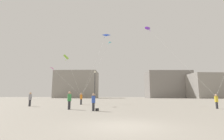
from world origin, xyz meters
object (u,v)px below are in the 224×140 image
Objects in this scene: person_in_green at (69,100)px; kite_cobalt_delta at (106,36)px; building_left_hall at (77,85)px; building_right_hall at (207,86)px; kite_cyan_diamond at (109,44)px; kite_violet_diamond at (149,29)px; person_in_blue at (93,101)px; building_centre_hall at (168,85)px; person_in_yellow at (216,101)px; handbag_beside_flyer at (97,110)px; person_in_orange at (81,98)px; person_in_grey at (30,99)px; kite_lime_delta at (67,58)px; lamppost_west at (95,82)px; kite_magenta_diamond at (52,68)px.

person_in_green is 17.72m from kite_cobalt_delta.
building_left_hall is 73.25m from building_right_hall.
kite_violet_diamond is at bearing -65.43° from kite_cyan_diamond.
person_in_green is at bearing 160.75° from person_in_blue.
person_in_yellow is at bearing -107.07° from building_centre_hall.
kite_cyan_diamond is at bearing 84.59° from kite_cobalt_delta.
kite_violet_diamond is at bearing -112.38° from building_centre_hall.
kite_violet_diamond is 0.85× the size of kite_cyan_diamond.
person_in_blue is 0.85m from handbag_beside_flyer.
kite_cyan_diamond reaches higher than handbag_beside_flyer.
person_in_green is 1.01× the size of person_in_orange.
kite_cyan_diamond is (10.70, 15.56, 12.81)m from person_in_grey.
person_in_orange is 12.91m from kite_cobalt_delta.
handbag_beside_flyer is at bearing -130.26° from kite_violet_diamond.
person_in_yellow is 21.13m from kite_lime_delta.
kite_lime_delta is at bearing 174.87° from kite_violet_diamond.
kite_lime_delta is 20.59× the size of handbag_beside_flyer.
person_in_green is at bearing -129.98° from building_right_hall.
person_in_orange is 0.07× the size of building_centre_hall.
kite_cobalt_delta is (-0.74, -7.84, -1.07)m from kite_cyan_diamond.
person_in_orange is at bearing -119.88° from lamppost_west.
person_in_green is at bearing -160.01° from person_in_yellow.
building_left_hall is (-14.08, 73.24, 6.90)m from person_in_orange.
handbag_beside_flyer is at bearing 127.99° from person_in_orange.
person_in_blue is 0.25× the size of kite_lime_delta.
building_centre_hall is (36.12, 65.46, -5.05)m from kite_cobalt_delta.
building_left_hall is at bearing 98.98° from kite_lime_delta.
kite_violet_diamond is 13.88m from kite_lime_delta.
kite_violet_diamond is (16.83, 2.14, 10.92)m from person_in_grey.
person_in_grey is at bearing -138.50° from kite_lime_delta.
person_in_blue reaches higher than handbag_beside_flyer.
lamppost_west is at bearing 95.33° from handbag_beside_flyer.
kite_cobalt_delta reaches higher than person_in_grey.
person_in_grey is at bearing -138.09° from lamppost_west.
kite_violet_diamond is 16.57m from handbag_beside_flyer.
kite_cyan_diamond is at bearing 166.29° from person_in_green.
building_right_hall reaches higher than person_in_green.
building_left_hall is at bearing 115.94° from person_in_blue.
kite_cobalt_delta is at bearing -133.97° from building_right_hall.
kite_magenta_diamond is at bearing -126.41° from building_centre_hall.
lamppost_west is at bearing 155.04° from person_in_grey.
building_centre_hall is at bearing 170.93° from person_in_grey.
person_in_green is 8.10m from person_in_grey.
lamppost_west is at bearing -98.46° from person_in_orange.
building_left_hall reaches higher than handbag_beside_flyer.
person_in_yellow is at bearing -51.71° from kite_violet_diamond.
building_left_hall is at bearing 128.74° from person_in_yellow.
person_in_blue is 0.06× the size of building_left_hall.
person_in_orange is at bearing -134.05° from building_right_hall.
person_in_blue is at bearing -164.05° from handbag_beside_flyer.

